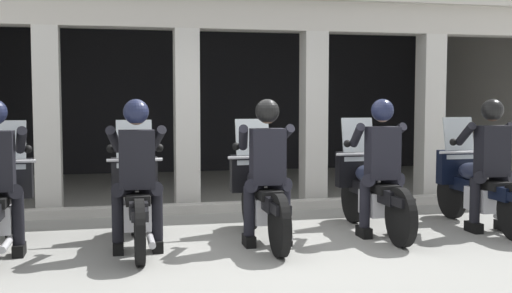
{
  "coord_description": "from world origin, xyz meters",
  "views": [
    {
      "loc": [
        -1.61,
        -6.8,
        1.6
      ],
      "look_at": [
        0.0,
        0.4,
        1.03
      ],
      "focal_mm": 44.93,
      "sensor_mm": 36.0,
      "label": 1
    }
  ],
  "objects_px": {
    "police_officer_far_right": "(491,153)",
    "motorcycle_center": "(261,196)",
    "police_officer_left": "(137,162)",
    "police_officer_right": "(381,155)",
    "police_officer_center": "(267,159)",
    "motorcycle_far_right": "(476,187)",
    "motorcycle_left": "(136,200)",
    "motorcycle_right": "(371,190)",
    "motorcycle_far_left": "(2,203)"
  },
  "relations": [
    {
      "from": "motorcycle_left",
      "to": "police_officer_left",
      "type": "xyz_separation_m",
      "value": [
        -0.0,
        -0.28,
        0.44
      ]
    },
    {
      "from": "motorcycle_left",
      "to": "police_officer_far_right",
      "type": "height_order",
      "value": "police_officer_far_right"
    },
    {
      "from": "motorcycle_left",
      "to": "motorcycle_far_right",
      "type": "bearing_deg",
      "value": -2.75
    },
    {
      "from": "police_officer_left",
      "to": "motorcycle_center",
      "type": "distance_m",
      "value": 1.48
    },
    {
      "from": "motorcycle_right",
      "to": "police_officer_right",
      "type": "xyz_separation_m",
      "value": [
        -0.0,
        -0.28,
        0.44
      ]
    },
    {
      "from": "motorcycle_center",
      "to": "police_officer_left",
      "type": "bearing_deg",
      "value": -166.5
    },
    {
      "from": "motorcycle_left",
      "to": "motorcycle_right",
      "type": "relative_size",
      "value": 1.0
    },
    {
      "from": "police_officer_left",
      "to": "police_officer_far_right",
      "type": "distance_m",
      "value": 4.14
    },
    {
      "from": "police_officer_center",
      "to": "police_officer_right",
      "type": "height_order",
      "value": "same"
    },
    {
      "from": "motorcycle_left",
      "to": "motorcycle_center",
      "type": "xyz_separation_m",
      "value": [
        1.38,
        0.02,
        0.0
      ]
    },
    {
      "from": "motorcycle_far_left",
      "to": "police_officer_right",
      "type": "relative_size",
      "value": 1.29
    },
    {
      "from": "police_officer_left",
      "to": "motorcycle_far_right",
      "type": "bearing_deg",
      "value": 1.15
    },
    {
      "from": "motorcycle_far_left",
      "to": "motorcycle_right",
      "type": "bearing_deg",
      "value": 0.46
    },
    {
      "from": "police_officer_center",
      "to": "police_officer_far_right",
      "type": "height_order",
      "value": "same"
    },
    {
      "from": "motorcycle_right",
      "to": "police_officer_center",
      "type": "bearing_deg",
      "value": -168.13
    },
    {
      "from": "motorcycle_right",
      "to": "motorcycle_center",
      "type": "bearing_deg",
      "value": -179.38
    },
    {
      "from": "motorcycle_center",
      "to": "motorcycle_right",
      "type": "distance_m",
      "value": 1.39
    },
    {
      "from": "police_officer_left",
      "to": "motorcycle_right",
      "type": "height_order",
      "value": "police_officer_left"
    },
    {
      "from": "police_officer_center",
      "to": "police_officer_far_right",
      "type": "relative_size",
      "value": 1.0
    },
    {
      "from": "motorcycle_left",
      "to": "motorcycle_center",
      "type": "height_order",
      "value": "same"
    },
    {
      "from": "police_officer_far_right",
      "to": "motorcycle_center",
      "type": "bearing_deg",
      "value": 170.64
    },
    {
      "from": "police_officer_right",
      "to": "police_officer_far_right",
      "type": "xyz_separation_m",
      "value": [
        1.38,
        -0.02,
        0.0
      ]
    },
    {
      "from": "motorcycle_left",
      "to": "police_officer_left",
      "type": "bearing_deg",
      "value": -94.85
    },
    {
      "from": "motorcycle_far_right",
      "to": "police_officer_far_right",
      "type": "bearing_deg",
      "value": -96.14
    },
    {
      "from": "motorcycle_far_right",
      "to": "police_officer_far_right",
      "type": "relative_size",
      "value": 1.29
    },
    {
      "from": "police_officer_right",
      "to": "motorcycle_far_right",
      "type": "bearing_deg",
      "value": 5.44
    },
    {
      "from": "motorcycle_center",
      "to": "police_officer_right",
      "type": "xyz_separation_m",
      "value": [
        1.38,
        -0.14,
        0.44
      ]
    },
    {
      "from": "motorcycle_center",
      "to": "motorcycle_right",
      "type": "bearing_deg",
      "value": 7.04
    },
    {
      "from": "police_officer_left",
      "to": "police_officer_center",
      "type": "bearing_deg",
      "value": -3.89
    },
    {
      "from": "police_officer_left",
      "to": "police_officer_right",
      "type": "relative_size",
      "value": 1.0
    },
    {
      "from": "motorcycle_left",
      "to": "police_officer_center",
      "type": "relative_size",
      "value": 1.29
    },
    {
      "from": "motorcycle_left",
      "to": "motorcycle_far_left",
      "type": "bearing_deg",
      "value": 170.63
    },
    {
      "from": "police_officer_center",
      "to": "motorcycle_far_right",
      "type": "bearing_deg",
      "value": 9.46
    },
    {
      "from": "police_officer_far_right",
      "to": "motorcycle_far_left",
      "type": "bearing_deg",
      "value": 171.35
    },
    {
      "from": "motorcycle_center",
      "to": "motorcycle_left",
      "type": "bearing_deg",
      "value": -178.06
    },
    {
      "from": "motorcycle_far_left",
      "to": "motorcycle_center",
      "type": "height_order",
      "value": "same"
    },
    {
      "from": "police_officer_left",
      "to": "police_officer_right",
      "type": "distance_m",
      "value": 2.77
    },
    {
      "from": "motorcycle_far_left",
      "to": "motorcycle_right",
      "type": "distance_m",
      "value": 4.14
    },
    {
      "from": "motorcycle_right",
      "to": "motorcycle_far_right",
      "type": "relative_size",
      "value": 1.0
    },
    {
      "from": "motorcycle_far_right",
      "to": "police_officer_far_right",
      "type": "xyz_separation_m",
      "value": [
        -0.0,
        -0.28,
        0.44
      ]
    },
    {
      "from": "police_officer_right",
      "to": "motorcycle_far_left",
      "type": "bearing_deg",
      "value": 171.47
    },
    {
      "from": "motorcycle_right",
      "to": "motorcycle_far_left",
      "type": "bearing_deg",
      "value": 175.39
    },
    {
      "from": "police_officer_right",
      "to": "police_officer_far_right",
      "type": "height_order",
      "value": "same"
    },
    {
      "from": "motorcycle_far_left",
      "to": "motorcycle_far_right",
      "type": "height_order",
      "value": "same"
    },
    {
      "from": "motorcycle_left",
      "to": "police_officer_center",
      "type": "bearing_deg",
      "value": -15.53
    },
    {
      "from": "police_officer_left",
      "to": "police_officer_far_right",
      "type": "relative_size",
      "value": 1.0
    },
    {
      "from": "motorcycle_far_left",
      "to": "police_officer_far_right",
      "type": "relative_size",
      "value": 1.29
    },
    {
      "from": "police_officer_far_right",
      "to": "police_officer_center",
      "type": "bearing_deg",
      "value": 176.52
    },
    {
      "from": "motorcycle_left",
      "to": "motorcycle_center",
      "type": "distance_m",
      "value": 1.38
    },
    {
      "from": "motorcycle_right",
      "to": "police_officer_right",
      "type": "bearing_deg",
      "value": -95.44
    }
  ]
}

